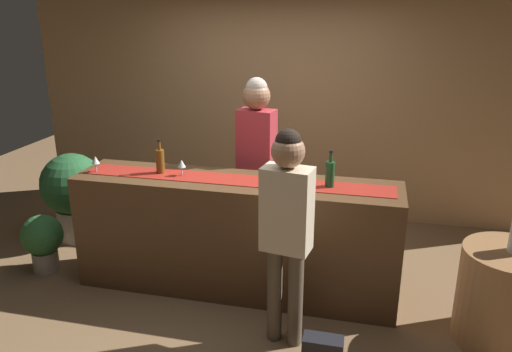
{
  "coord_description": "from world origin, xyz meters",
  "views": [
    {
      "loc": [
        1.08,
        -3.76,
        2.37
      ],
      "look_at": [
        0.18,
        0.0,
        1.06
      ],
      "focal_mm": 34.91,
      "sensor_mm": 36.0,
      "label": 1
    }
  ],
  "objects": [
    {
      "name": "ground_plane",
      "position": [
        0.0,
        0.0,
        0.0
      ],
      "size": [
        10.0,
        10.0,
        0.0
      ],
      "primitive_type": "plane",
      "color": "brown"
    },
    {
      "name": "back_wall",
      "position": [
        0.0,
        1.9,
        1.45
      ],
      "size": [
        6.0,
        0.12,
        2.9
      ],
      "primitive_type": "cube",
      "color": "tan",
      "rests_on": "ground"
    },
    {
      "name": "bar_counter",
      "position": [
        0.0,
        0.0,
        0.51
      ],
      "size": [
        2.75,
        0.6,
        1.01
      ],
      "primitive_type": "cube",
      "color": "#543821",
      "rests_on": "ground"
    },
    {
      "name": "counter_runner_cloth",
      "position": [
        0.0,
        0.0,
        1.02
      ],
      "size": [
        2.62,
        0.28,
        0.01
      ],
      "primitive_type": "cube",
      "color": "maroon",
      "rests_on": "bar_counter"
    },
    {
      "name": "wine_bottle_amber",
      "position": [
        -0.67,
        0.02,
        1.13
      ],
      "size": [
        0.07,
        0.07,
        0.3
      ],
      "color": "brown",
      "rests_on": "bar_counter"
    },
    {
      "name": "wine_bottle_green",
      "position": [
        0.78,
        0.01,
        1.13
      ],
      "size": [
        0.07,
        0.07,
        0.3
      ],
      "color": "#194723",
      "rests_on": "bar_counter"
    },
    {
      "name": "wine_glass_near_customer",
      "position": [
        0.43,
        -0.11,
        1.12
      ],
      "size": [
        0.07,
        0.07,
        0.14
      ],
      "color": "silver",
      "rests_on": "bar_counter"
    },
    {
      "name": "wine_glass_mid_counter",
      "position": [
        -0.47,
        0.0,
        1.12
      ],
      "size": [
        0.07,
        0.07,
        0.14
      ],
      "color": "silver",
      "rests_on": "bar_counter"
    },
    {
      "name": "wine_glass_far_end",
      "position": [
        -1.23,
        -0.07,
        1.12
      ],
      "size": [
        0.07,
        0.07,
        0.14
      ],
      "color": "silver",
      "rests_on": "bar_counter"
    },
    {
      "name": "bartender",
      "position": [
        0.05,
        0.58,
        1.12
      ],
      "size": [
        0.37,
        0.25,
        1.79
      ],
      "rotation": [
        0.0,
        0.0,
        2.98
      ],
      "color": "#26262B",
      "rests_on": "ground"
    },
    {
      "name": "customer_sipping",
      "position": [
        0.55,
        -0.64,
        1.0
      ],
      "size": [
        0.37,
        0.25,
        1.63
      ],
      "rotation": [
        0.0,
        0.0,
        -0.16
      ],
      "color": "brown",
      "rests_on": "ground"
    },
    {
      "name": "round_side_table",
      "position": [
        2.12,
        -0.27,
        0.37
      ],
      "size": [
        0.68,
        0.68,
        0.74
      ],
      "primitive_type": "cylinder",
      "color": "#996B42",
      "rests_on": "ground"
    },
    {
      "name": "potted_plant_tall",
      "position": [
        -1.94,
        0.57,
        0.55
      ],
      "size": [
        0.65,
        0.65,
        0.95
      ],
      "color": "#9E9389",
      "rests_on": "ground"
    },
    {
      "name": "potted_plant_small",
      "position": [
        -1.84,
        -0.13,
        0.32
      ],
      "size": [
        0.38,
        0.38,
        0.56
      ],
      "color": "#9E9389",
      "rests_on": "ground"
    },
    {
      "name": "handbag",
      "position": [
        0.86,
        -0.85,
        0.11
      ],
      "size": [
        0.28,
        0.14,
        0.22
      ],
      "primitive_type": "cube",
      "color": "black",
      "rests_on": "ground"
    }
  ]
}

